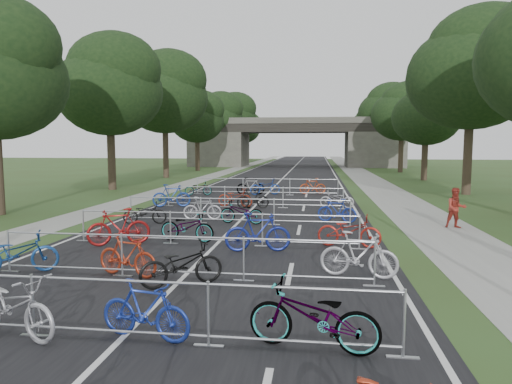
% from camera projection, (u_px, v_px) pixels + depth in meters
% --- Properties ---
extents(road, '(11.00, 140.00, 0.01)m').
position_uv_depth(road, '(289.00, 172.00, 53.38)').
color(road, black).
rests_on(road, ground).
extents(sidewalk_right, '(3.00, 140.00, 0.01)m').
position_uv_depth(sidewalk_right, '(358.00, 173.00, 52.33)').
color(sidewalk_right, gray).
rests_on(sidewalk_right, ground).
extents(sidewalk_left, '(2.00, 140.00, 0.01)m').
position_uv_depth(sidewalk_left, '(226.00, 172.00, 54.36)').
color(sidewalk_left, gray).
rests_on(sidewalk_left, ground).
extents(lane_markings, '(0.12, 140.00, 0.00)m').
position_uv_depth(lane_markings, '(289.00, 172.00, 53.38)').
color(lane_markings, silver).
rests_on(lane_markings, ground).
extents(overpass_bridge, '(31.00, 8.00, 7.05)m').
position_uv_depth(overpass_bridge, '(295.00, 143.00, 67.80)').
color(overpass_bridge, '#4B4943').
rests_on(overpass_bridge, ground).
extents(tree_left_1, '(7.56, 7.56, 11.53)m').
position_uv_depth(tree_left_1, '(110.00, 87.00, 32.35)').
color(tree_left_1, '#33261C').
rests_on(tree_left_1, ground).
extents(tree_right_1, '(8.18, 8.18, 12.47)m').
position_uv_depth(tree_right_1, '(474.00, 72.00, 29.07)').
color(tree_right_1, '#33261C').
rests_on(tree_right_1, ground).
extents(tree_left_2, '(8.40, 8.40, 12.81)m').
position_uv_depth(tree_left_2, '(165.00, 94.00, 44.10)').
color(tree_left_2, '#33261C').
rests_on(tree_left_2, ground).
extents(tree_right_2, '(6.16, 6.16, 9.39)m').
position_uv_depth(tree_right_2, '(428.00, 115.00, 41.10)').
color(tree_right_2, '#33261C').
rests_on(tree_right_2, ground).
extents(tree_left_3, '(6.72, 6.72, 10.25)m').
position_uv_depth(tree_left_3, '(198.00, 118.00, 56.10)').
color(tree_left_3, '#33261C').
rests_on(tree_left_3, ground).
extents(tree_right_3, '(7.17, 7.17, 10.93)m').
position_uv_depth(tree_right_3, '(403.00, 113.00, 52.83)').
color(tree_right_3, '#33261C').
rests_on(tree_right_3, ground).
extents(tree_left_4, '(7.56, 7.56, 11.53)m').
position_uv_depth(tree_left_4, '(218.00, 117.00, 67.84)').
color(tree_left_4, '#33261C').
rests_on(tree_left_4, ground).
extents(tree_right_4, '(8.18, 8.18, 12.47)m').
position_uv_depth(tree_right_4, '(388.00, 112.00, 64.56)').
color(tree_right_4, '#33261C').
rests_on(tree_right_4, ground).
extents(tree_left_5, '(8.40, 8.40, 12.81)m').
position_uv_depth(tree_left_5, '(233.00, 116.00, 79.59)').
color(tree_left_5, '#33261C').
rests_on(tree_left_5, ground).
extents(tree_right_5, '(6.16, 6.16, 9.39)m').
position_uv_depth(tree_right_5, '(376.00, 128.00, 76.59)').
color(tree_right_5, '#33261C').
rests_on(tree_right_5, ground).
extents(tree_left_6, '(6.72, 6.72, 10.25)m').
position_uv_depth(tree_left_6, '(244.00, 128.00, 91.59)').
color(tree_left_6, '#33261C').
rests_on(tree_left_6, ground).
extents(tree_right_6, '(7.17, 7.17, 10.93)m').
position_uv_depth(tree_right_6, '(369.00, 125.00, 88.32)').
color(tree_right_6, '#33261C').
rests_on(tree_right_6, ground).
extents(barrier_row_1, '(9.70, 0.08, 1.10)m').
position_uv_depth(barrier_row_1, '(118.00, 310.00, 7.58)').
color(barrier_row_1, '#ACAFB4').
rests_on(barrier_row_1, ground).
extents(barrier_row_2, '(9.70, 0.08, 1.10)m').
position_uv_depth(barrier_row_2, '(182.00, 257.00, 11.13)').
color(barrier_row_2, '#ACAFB4').
rests_on(barrier_row_2, ground).
extents(barrier_row_3, '(9.70, 0.08, 1.10)m').
position_uv_depth(barrier_row_3, '(216.00, 229.00, 14.88)').
color(barrier_row_3, '#ACAFB4').
rests_on(barrier_row_3, ground).
extents(barrier_row_4, '(9.70, 0.08, 1.10)m').
position_uv_depth(barrier_row_4, '(237.00, 211.00, 18.82)').
color(barrier_row_4, '#ACAFB4').
rests_on(barrier_row_4, ground).
extents(barrier_row_5, '(9.70, 0.08, 1.10)m').
position_uv_depth(barrier_row_5, '(254.00, 197.00, 23.75)').
color(barrier_row_5, '#ACAFB4').
rests_on(barrier_row_5, ground).
extents(barrier_row_6, '(9.70, 0.08, 1.10)m').
position_uv_depth(barrier_row_6, '(266.00, 187.00, 29.66)').
color(barrier_row_6, '#ACAFB4').
rests_on(barrier_row_6, ground).
extents(bike_5, '(2.20, 1.37, 1.09)m').
position_uv_depth(bike_5, '(13.00, 306.00, 7.78)').
color(bike_5, '#AAABB2').
rests_on(bike_5, ground).
extents(bike_6, '(1.77, 0.84, 1.02)m').
position_uv_depth(bike_6, '(145.00, 311.00, 7.64)').
color(bike_6, navy).
rests_on(bike_6, ground).
extents(bike_7, '(2.23, 1.12, 1.12)m').
position_uv_depth(bike_7, '(313.00, 317.00, 7.23)').
color(bike_7, '#ACAFB4').
rests_on(bike_7, ground).
extents(bike_8, '(2.10, 1.53, 1.05)m').
position_uv_depth(bike_8, '(16.00, 254.00, 11.57)').
color(bike_8, navy).
rests_on(bike_8, ground).
extents(bike_9, '(1.83, 0.98, 1.06)m').
position_uv_depth(bike_9, '(127.00, 256.00, 11.31)').
color(bike_9, '#9A2D16').
rests_on(bike_9, ground).
extents(bike_10, '(2.03, 1.60, 1.03)m').
position_uv_depth(bike_10, '(181.00, 265.00, 10.55)').
color(bike_10, black).
rests_on(bike_10, ground).
extents(bike_11, '(1.98, 0.86, 1.15)m').
position_uv_depth(bike_11, '(359.00, 255.00, 11.20)').
color(bike_11, '#ADACB3').
rests_on(bike_11, ground).
extents(bike_12, '(2.04, 1.45, 1.21)m').
position_uv_depth(bike_12, '(119.00, 227.00, 14.83)').
color(bike_12, maroon).
rests_on(bike_12, ground).
extents(bike_13, '(2.03, 0.99, 1.02)m').
position_uv_depth(bike_13, '(187.00, 227.00, 15.39)').
color(bike_13, '#ACAFB4').
rests_on(bike_13, ground).
extents(bike_14, '(2.09, 0.92, 1.21)m').
position_uv_depth(bike_14, '(258.00, 232.00, 13.92)').
color(bike_14, navy).
rests_on(bike_14, ground).
extents(bike_15, '(2.09, 0.98, 1.06)m').
position_uv_depth(bike_15, '(349.00, 231.00, 14.57)').
color(bike_15, maroon).
rests_on(bike_15, ground).
extents(bike_16, '(1.86, 1.08, 0.92)m').
position_uv_depth(bike_16, '(145.00, 213.00, 18.78)').
color(bike_16, black).
rests_on(bike_16, ground).
extents(bike_17, '(1.72, 0.62, 1.01)m').
position_uv_depth(bike_17, '(202.00, 209.00, 19.80)').
color(bike_17, '#A3A3AB').
rests_on(bike_17, ground).
extents(bike_18, '(1.95, 0.94, 0.98)m').
position_uv_depth(bike_18, '(242.00, 212.00, 18.84)').
color(bike_18, '#ACAFB4').
rests_on(bike_18, ground).
extents(bike_19, '(1.75, 0.95, 1.01)m').
position_uv_depth(bike_19, '(337.00, 211.00, 19.19)').
color(bike_19, navy).
rests_on(bike_19, ground).
extents(bike_20, '(2.06, 1.01, 1.19)m').
position_uv_depth(bike_20, '(172.00, 196.00, 23.91)').
color(bike_20, navy).
rests_on(bike_20, ground).
extents(bike_21, '(1.99, 0.98, 1.00)m').
position_uv_depth(bike_21, '(235.00, 198.00, 23.94)').
color(bike_21, maroon).
rests_on(bike_21, ground).
extents(bike_22, '(1.70, 0.73, 0.99)m').
position_uv_depth(bike_22, '(253.00, 199.00, 23.41)').
color(bike_22, black).
rests_on(bike_22, ground).
extents(bike_23, '(1.80, 0.80, 0.91)m').
position_uv_depth(bike_23, '(337.00, 199.00, 23.51)').
color(bike_23, '#A09EA6').
rests_on(bike_23, ground).
extents(bike_24, '(1.83, 1.10, 0.91)m').
position_uv_depth(bike_24, '(198.00, 188.00, 29.32)').
color(bike_24, '#ACAFB4').
rests_on(bike_24, ground).
extents(bike_25, '(1.87, 0.70, 1.10)m').
position_uv_depth(bike_25, '(251.00, 186.00, 29.85)').
color(bike_25, '#ACAFB4').
rests_on(bike_25, ground).
extents(bike_26, '(2.14, 1.40, 1.06)m').
position_uv_depth(bike_26, '(265.00, 187.00, 29.66)').
color(bike_26, navy).
rests_on(bike_26, ground).
extents(bike_27, '(1.82, 0.86, 1.06)m').
position_uv_depth(bike_27, '(313.00, 186.00, 30.12)').
color(bike_27, '#9F3717').
rests_on(bike_27, ground).
extents(pedestrian_b, '(0.79, 0.62, 1.59)m').
position_uv_depth(pedestrian_b, '(456.00, 208.00, 17.83)').
color(pedestrian_b, maroon).
rests_on(pedestrian_b, ground).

